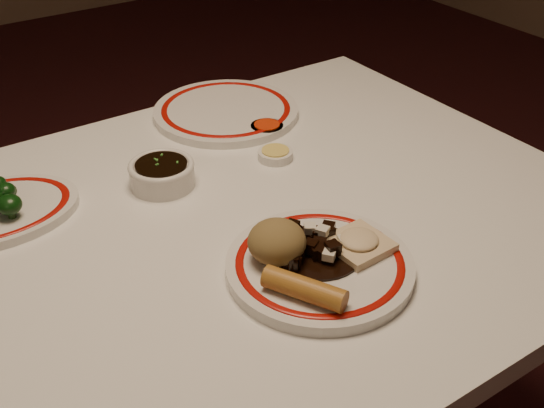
{
  "coord_description": "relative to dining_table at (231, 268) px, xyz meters",
  "views": [
    {
      "loc": [
        -0.44,
        -0.77,
        1.36
      ],
      "look_at": [
        0.04,
        -0.06,
        0.8
      ],
      "focal_mm": 45.0,
      "sensor_mm": 36.0,
      "label": 1
    }
  ],
  "objects": [
    {
      "name": "fried_wonton",
      "position": [
        0.11,
        -0.18,
        0.12
      ],
      "size": [
        0.09,
        0.09,
        0.02
      ],
      "color": "beige",
      "rests_on": "main_plate"
    },
    {
      "name": "main_plate",
      "position": [
        0.04,
        -0.18,
        0.1
      ],
      "size": [
        0.31,
        0.31,
        0.02
      ],
      "color": "silver",
      "rests_on": "dining_table"
    },
    {
      "name": "sweet_sour_dish",
      "position": [
        0.22,
        0.22,
        0.1
      ],
      "size": [
        0.06,
        0.06,
        0.02
      ],
      "color": "silver",
      "rests_on": "dining_table"
    },
    {
      "name": "soy_bowl",
      "position": [
        -0.04,
        0.16,
        0.11
      ],
      "size": [
        0.11,
        0.11,
        0.04
      ],
      "color": "silver",
      "rests_on": "dining_table"
    },
    {
      "name": "stirfry_heap",
      "position": [
        0.05,
        -0.16,
        0.12
      ],
      "size": [
        0.13,
        0.13,
        0.03
      ],
      "color": "black",
      "rests_on": "main_plate"
    },
    {
      "name": "dining_table",
      "position": [
        0.0,
        0.0,
        0.0
      ],
      "size": [
        1.2,
        0.9,
        0.75
      ],
      "color": "white",
      "rests_on": "ground"
    },
    {
      "name": "spring_roll",
      "position": [
        -0.02,
        -0.23,
        0.13
      ],
      "size": [
        0.08,
        0.12,
        0.03
      ],
      "primitive_type": "cylinder",
      "rotation": [
        1.57,
        0.0,
        0.48
      ],
      "color": "#B1772B",
      "rests_on": "main_plate"
    },
    {
      "name": "rice_mound",
      "position": [
        -0.0,
        -0.14,
        0.14
      ],
      "size": [
        0.08,
        0.08,
        0.06
      ],
      "primitive_type": "ellipsoid",
      "color": "olive",
      "rests_on": "main_plate"
    },
    {
      "name": "mustard_dish",
      "position": [
        0.17,
        0.13,
        0.1
      ],
      "size": [
        0.06,
        0.06,
        0.02
      ],
      "color": "silver",
      "rests_on": "dining_table"
    },
    {
      "name": "far_plate",
      "position": [
        0.19,
        0.33,
        0.1
      ],
      "size": [
        0.34,
        0.34,
        0.02
      ],
      "color": "silver",
      "rests_on": "dining_table"
    }
  ]
}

